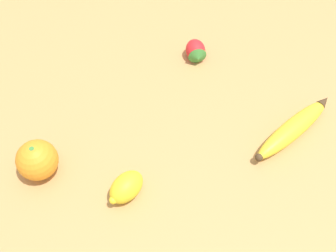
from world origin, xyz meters
The scene contains 5 objects.
ground_plane centered at (0.00, 0.00, 0.00)m, with size 3.00×3.00×0.00m, color tan.
banana centered at (-0.08, -0.14, 0.02)m, with size 0.06×0.22×0.04m.
orange centered at (0.21, 0.25, 0.04)m, with size 0.07×0.07×0.07m.
strawberry centered at (0.20, -0.17, 0.02)m, with size 0.07×0.07×0.04m.
lemon centered at (0.06, 0.17, 0.02)m, with size 0.05×0.08×0.05m.
Camera 1 is at (-0.22, 0.36, 0.64)m, focal length 42.00 mm.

